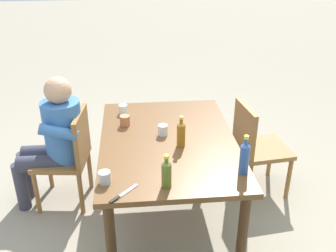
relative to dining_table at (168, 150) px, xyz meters
name	(u,v)px	position (x,y,z in m)	size (l,w,h in m)	color
ground_plane	(168,217)	(0.00, 0.00, -0.67)	(24.00, 24.00, 0.00)	gray
dining_table	(168,150)	(0.00, 0.00, 0.00)	(1.49, 1.04, 0.76)	brown
chair_near_left	(70,153)	(-0.33, -0.82, -0.18)	(0.49, 0.49, 0.87)	olive
chair_far_left	(255,144)	(-0.33, 0.82, -0.18)	(0.49, 0.49, 0.87)	olive
person_in_white_shirt	(55,136)	(-0.34, -0.93, -0.01)	(0.47, 0.61, 1.18)	#3D70B2
bottle_olive	(166,173)	(0.61, -0.07, 0.19)	(0.06, 0.06, 0.23)	#566623
bottle_blue	(244,157)	(0.50, 0.46, 0.21)	(0.06, 0.06, 0.28)	#2D56A3
bottle_amber	(181,133)	(0.10, 0.09, 0.19)	(0.06, 0.06, 0.24)	#996019
cup_terracotta	(125,121)	(-0.28, -0.33, 0.13)	(0.08, 0.08, 0.09)	#BC6B47
cup_steel	(105,177)	(0.53, -0.46, 0.13)	(0.08, 0.08, 0.08)	#B2B7BC
cup_glass	(163,130)	(-0.09, -0.03, 0.13)	(0.08, 0.08, 0.08)	silver
cup_white	(123,109)	(-0.52, -0.35, 0.13)	(0.07, 0.07, 0.08)	white
table_knife	(122,195)	(0.67, -0.35, 0.09)	(0.19, 0.18, 0.01)	silver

